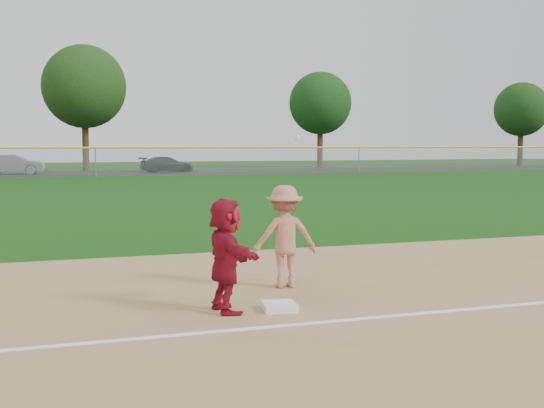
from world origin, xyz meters
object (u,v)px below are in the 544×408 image
object	(u,v)px
car_mid	(14,165)
car_right	(167,164)
first_base	(279,306)
base_runner	(226,255)

from	to	relation	value
car_mid	car_right	xyz separation A→B (m)	(11.47, 0.69, -0.11)
car_mid	car_right	size ratio (longest dim) A/B	1.04
first_base	car_mid	size ratio (longest dim) A/B	0.10
base_runner	car_mid	size ratio (longest dim) A/B	0.34
base_runner	car_right	xyz separation A→B (m)	(7.06, 45.92, -0.14)
first_base	base_runner	bearing A→B (deg)	169.64
base_runner	car_right	distance (m)	46.46
car_mid	car_right	world-z (taller)	car_mid
base_runner	car_mid	distance (m)	45.45
base_runner	car_right	bearing A→B (deg)	-13.00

